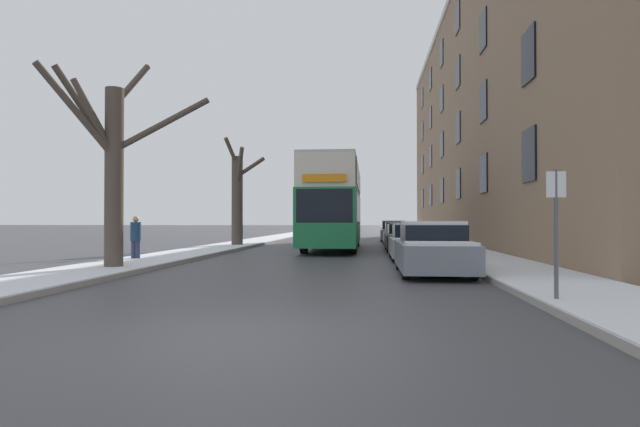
{
  "coord_description": "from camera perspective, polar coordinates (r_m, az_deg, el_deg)",
  "views": [
    {
      "loc": [
        1.72,
        -6.15,
        1.47
      ],
      "look_at": [
        -0.23,
        13.99,
        1.77
      ],
      "focal_mm": 28.0,
      "sensor_mm": 36.0,
      "label": 1
    }
  ],
  "objects": [
    {
      "name": "parked_car_4",
      "position": [
        35.65,
        8.38,
        -2.1
      ],
      "size": [
        1.81,
        3.92,
        1.49
      ],
      "color": "#474C56",
      "rests_on": "ground"
    },
    {
      "name": "sidewalk_right",
      "position": [
        59.31,
        9.55,
        -2.18
      ],
      "size": [
        2.57,
        130.0,
        0.16
      ],
      "color": "gray",
      "rests_on": "ground"
    },
    {
      "name": "parked_car_1",
      "position": [
        19.14,
        10.85,
        -3.31
      ],
      "size": [
        1.87,
        3.9,
        1.38
      ],
      "color": "#9EA3AD",
      "rests_on": "ground"
    },
    {
      "name": "terrace_facade_right",
      "position": [
        35.98,
        21.8,
        10.31
      ],
      "size": [
        9.1,
        45.09,
        16.78
      ],
      "color": "#8C7056",
      "rests_on": "ground"
    },
    {
      "name": "parked_car_3",
      "position": [
        30.02,
        8.92,
        -2.39
      ],
      "size": [
        1.69,
        4.14,
        1.43
      ],
      "color": "#9EA3AD",
      "rests_on": "ground"
    },
    {
      "name": "parked_car_2",
      "position": [
        24.51,
        9.68,
        -2.77
      ],
      "size": [
        1.85,
        4.44,
        1.37
      ],
      "color": "black",
      "rests_on": "ground"
    },
    {
      "name": "pedestrian_left_sidewalk",
      "position": [
        18.63,
        -20.32,
        -2.55
      ],
      "size": [
        0.36,
        0.36,
        1.64
      ],
      "rotation": [
        0.0,
        0.0,
        2.97
      ],
      "color": "navy",
      "rests_on": "ground"
    },
    {
      "name": "sidewalk_left",
      "position": [
        59.65,
        -1.76,
        -2.18
      ],
      "size": [
        2.57,
        130.0,
        0.16
      ],
      "color": "gray",
      "rests_on": "ground"
    },
    {
      "name": "street_sign_post",
      "position": [
        9.3,
        25.37,
        -1.51
      ],
      "size": [
        0.32,
        0.07,
        2.34
      ],
      "color": "#4C4F54",
      "rests_on": "ground"
    },
    {
      "name": "ground_plane",
      "position": [
        6.55,
        -10.13,
        -13.81
      ],
      "size": [
        320.0,
        320.0,
        0.0
      ],
      "primitive_type": "plane",
      "color": "#424247"
    },
    {
      "name": "double_decker_bus",
      "position": [
        25.78,
        1.58,
        1.42
      ],
      "size": [
        2.6,
        11.14,
        4.4
      ],
      "color": "#1E7A47",
      "rests_on": "ground"
    },
    {
      "name": "bare_tree_left_0",
      "position": [
        15.64,
        -22.54,
        5.22
      ],
      "size": [
        3.58,
        3.44,
        6.3
      ],
      "color": "#4C4238",
      "rests_on": "ground"
    },
    {
      "name": "bare_tree_left_1",
      "position": [
        28.13,
        -9.39,
        1.94
      ],
      "size": [
        2.06,
        3.04,
        5.98
      ],
      "color": "#4C4238",
      "rests_on": "ground"
    },
    {
      "name": "parked_car_0",
      "position": [
        14.07,
        12.77,
        -4.05
      ],
      "size": [
        1.88,
        4.12,
        1.46
      ],
      "color": "slate",
      "rests_on": "ground"
    }
  ]
}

